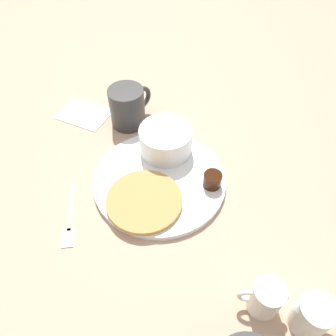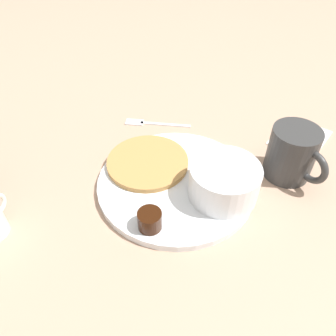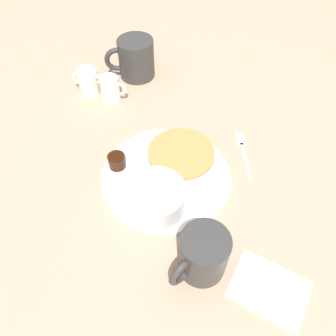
# 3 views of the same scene
# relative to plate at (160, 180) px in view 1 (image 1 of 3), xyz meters

# --- Properties ---
(ground_plane) EXTENTS (4.00, 4.00, 0.00)m
(ground_plane) POSITION_rel_plate_xyz_m (0.00, 0.00, -0.01)
(ground_plane) COLOR tan
(plate) EXTENTS (0.26, 0.26, 0.01)m
(plate) POSITION_rel_plate_xyz_m (0.00, 0.00, 0.00)
(plate) COLOR white
(plate) RESTS_ON ground_plane
(pancake_stack) EXTENTS (0.14, 0.14, 0.01)m
(pancake_stack) POSITION_rel_plate_xyz_m (0.02, 0.06, 0.01)
(pancake_stack) COLOR #B78447
(pancake_stack) RESTS_ON plate
(bowl) EXTENTS (0.11, 0.11, 0.05)m
(bowl) POSITION_rel_plate_xyz_m (0.00, -0.08, 0.04)
(bowl) COLOR white
(bowl) RESTS_ON plate
(syrup_cup) EXTENTS (0.03, 0.03, 0.03)m
(syrup_cup) POSITION_rel_plate_xyz_m (-0.10, -0.00, 0.02)
(syrup_cup) COLOR black
(syrup_cup) RESTS_ON plate
(butter_ramekin) EXTENTS (0.05, 0.05, 0.04)m
(butter_ramekin) POSITION_rel_plate_xyz_m (-0.01, -0.09, 0.02)
(butter_ramekin) COLOR white
(butter_ramekin) RESTS_ON plate
(coffee_mug) EXTENTS (0.08, 0.10, 0.09)m
(coffee_mug) POSITION_rel_plate_xyz_m (0.10, -0.16, 0.04)
(coffee_mug) COLOR #333333
(coffee_mug) RESTS_ON ground_plane
(creamer_pitcher_near) EXTENTS (0.07, 0.05, 0.06)m
(creamer_pitcher_near) POSITION_rel_plate_xyz_m (-0.19, 0.21, 0.03)
(creamer_pitcher_near) COLOR white
(creamer_pitcher_near) RESTS_ON ground_plane
(creamer_pitcher_far) EXTENTS (0.08, 0.05, 0.07)m
(creamer_pitcher_far) POSITION_rel_plate_xyz_m (-0.25, 0.22, 0.03)
(creamer_pitcher_far) COLOR white
(creamer_pitcher_far) RESTS_ON ground_plane
(fork) EXTENTS (0.05, 0.13, 0.00)m
(fork) POSITION_rel_plate_xyz_m (0.14, 0.11, -0.00)
(fork) COLOR silver
(fork) RESTS_ON ground_plane
(napkin) EXTENTS (0.14, 0.12, 0.00)m
(napkin) POSITION_rel_plate_xyz_m (0.21, -0.18, -0.00)
(napkin) COLOR white
(napkin) RESTS_ON ground_plane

